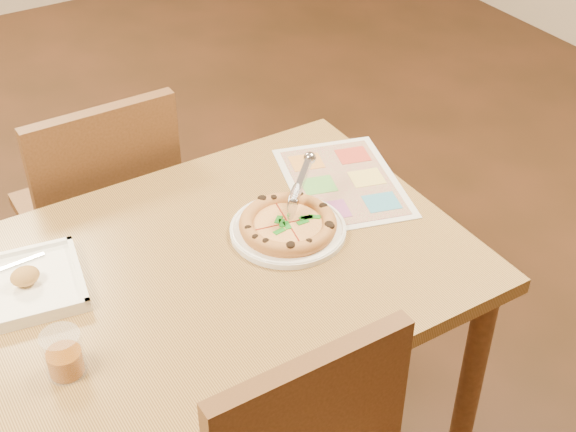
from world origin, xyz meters
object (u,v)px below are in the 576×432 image
pizza (288,224)px  menu (343,182)px  glass_tumbler (64,356)px  pizza_cutter (299,187)px  appetizer_tray (1,292)px  chair_far (103,197)px  plate (288,230)px  dining_table (192,301)px

pizza → menu: (0.24, 0.11, -0.02)m
pizza → glass_tumbler: glass_tumbler is taller
pizza_cutter → appetizer_tray: pizza_cutter is taller
chair_far → appetizer_tray: 0.62m
chair_far → plate: bearing=114.7°
glass_tumbler → chair_far: bearing=65.6°
pizza → glass_tumbler: (-0.61, -0.15, 0.02)m
dining_table → pizza_cutter: (0.33, 0.05, 0.18)m
chair_far → glass_tumbler: bearing=65.6°
dining_table → pizza: (0.27, 0.01, 0.11)m
menu → chair_far: bearing=136.2°
pizza_cutter → dining_table: bearing=148.9°
pizza_cutter → menu: (0.18, 0.07, -0.09)m
chair_far → pizza: (0.27, -0.59, 0.18)m
chair_far → pizza_cutter: bearing=120.6°
chair_far → dining_table: bearing=90.0°
appetizer_tray → glass_tumbler: glass_tumbler is taller
chair_far → plate: (0.27, -0.59, 0.16)m
dining_table → menu: bearing=12.9°
chair_far → plate: 0.67m
pizza_cutter → pizza: bearing=176.2°
dining_table → pizza: 0.29m
chair_far → menu: (0.51, -0.49, 0.16)m
chair_far → plate: chair_far is taller
chair_far → appetizer_tray: chair_far is taller
pizza_cutter → menu: pizza_cutter is taller
glass_tumbler → menu: bearing=17.0°
pizza_cutter → glass_tumbler: 0.69m
appetizer_tray → menu: size_ratio=0.96×
appetizer_tray → dining_table: bearing=-20.5°
glass_tumbler → menu: size_ratio=0.25×
glass_tumbler → menu: 0.88m
appetizer_tray → chair_far: bearing=49.8°
chair_far → glass_tumbler: size_ratio=4.72×
chair_far → menu: chair_far is taller
plate → glass_tumbler: glass_tumbler is taller
chair_far → pizza: 0.68m
plate → glass_tumbler: bearing=-166.0°
plate → menu: 0.26m
pizza_cutter → menu: bearing=-19.2°
plate → pizza: size_ratio=1.19×
dining_table → chair_far: bearing=90.0°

